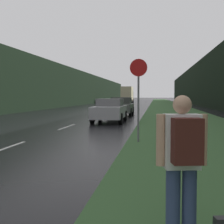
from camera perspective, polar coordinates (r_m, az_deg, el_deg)
grass_verge at (r=40.26m, az=10.78°, el=0.56°), size 6.00×240.00×0.02m
lane_stripe_b at (r=10.40m, az=-19.09°, el=-6.34°), size 0.12×3.00×0.01m
lane_stripe_c at (r=16.88m, az=-8.21°, el=-2.68°), size 0.12×3.00×0.01m
lane_stripe_d at (r=23.66m, az=-3.48°, el=-1.05°), size 0.12×3.00×0.01m
lane_stripe_e at (r=30.54m, az=-0.87°, el=-0.14°), size 0.12×3.00×0.01m
lane_stripe_f at (r=37.46m, az=0.78°, el=0.43°), size 0.12×3.00×0.01m
treeline_far_side at (r=52.22m, az=-8.01°, el=4.52°), size 2.00×140.00×6.22m
treeline_near_side at (r=50.85m, az=17.07°, el=5.16°), size 2.00×140.00×7.45m
stop_sign at (r=11.08m, az=4.85°, el=3.52°), size 0.62×0.07×2.96m
hitchhiker_with_backpack at (r=3.57m, az=12.78°, el=-8.38°), size 0.57×0.46×1.66m
car_passing_near at (r=19.59m, az=-0.42°, el=0.32°), size 1.89×4.31×1.48m
car_passing_far at (r=26.24m, az=1.72°, el=1.03°), size 1.93×4.27×1.54m
delivery_truck at (r=72.61m, az=2.83°, el=3.20°), size 2.54×7.59×3.76m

